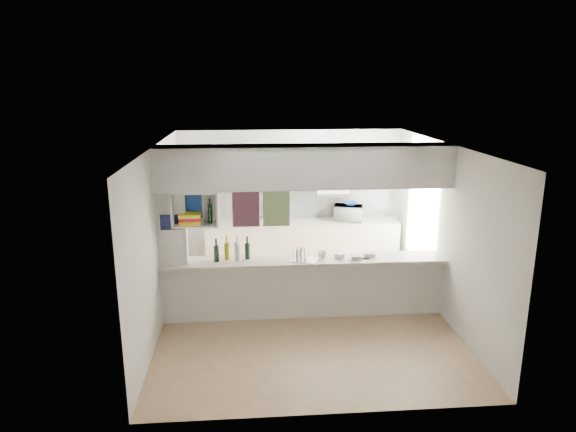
{
  "coord_description": "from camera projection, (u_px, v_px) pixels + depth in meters",
  "views": [
    {
      "loc": [
        -0.82,
        -7.14,
        3.46
      ],
      "look_at": [
        -0.2,
        0.5,
        1.45
      ],
      "focal_mm": 32.0,
      "sensor_mm": 36.0,
      "label": 1
    }
  ],
  "objects": [
    {
      "name": "plastic_tubs",
      "position": [
        353.0,
        256.0,
        7.6
      ],
      "size": [
        0.6,
        0.23,
        0.08
      ],
      "color": "silver",
      "rests_on": "breakfast_bar"
    },
    {
      "name": "wine_bottles",
      "position": [
        232.0,
        251.0,
        7.51
      ],
      "size": [
        0.53,
        0.16,
        0.38
      ],
      "color": "black",
      "rests_on": "breakfast_bar"
    },
    {
      "name": "kitchen_run",
      "position": [
        300.0,
        226.0,
        9.69
      ],
      "size": [
        3.6,
        0.63,
        2.24
      ],
      "color": "beige",
      "rests_on": "floor"
    },
    {
      "name": "ceiling",
      "position": [
        305.0,
        145.0,
        7.17
      ],
      "size": [
        4.8,
        4.8,
        0.0
      ],
      "primitive_type": "plane",
      "color": "white",
      "rests_on": "wall_back"
    },
    {
      "name": "wall_left",
      "position": [
        159.0,
        238.0,
        7.33
      ],
      "size": [
        0.0,
        4.8,
        4.8
      ],
      "primitive_type": "plane",
      "rotation": [
        1.57,
        0.0,
        1.57
      ],
      "color": "silver",
      "rests_on": "floor"
    },
    {
      "name": "microwave",
      "position": [
        348.0,
        213.0,
        9.66
      ],
      "size": [
        0.6,
        0.49,
        0.29
      ],
      "primitive_type": "imported",
      "rotation": [
        0.0,
        0.0,
        2.86
      ],
      "color": "white",
      "rests_on": "bench_top"
    },
    {
      "name": "wall_back",
      "position": [
        291.0,
        198.0,
        9.81
      ],
      "size": [
        4.2,
        0.0,
        4.2
      ],
      "primitive_type": "plane",
      "rotation": [
        1.57,
        0.0,
        0.0
      ],
      "color": "silver",
      "rests_on": "floor"
    },
    {
      "name": "bowl",
      "position": [
        350.0,
        204.0,
        9.64
      ],
      "size": [
        0.24,
        0.24,
        0.06
      ],
      "primitive_type": "imported",
      "color": "navy",
      "rests_on": "microwave"
    },
    {
      "name": "wall_right",
      "position": [
        444.0,
        231.0,
        7.66
      ],
      "size": [
        0.0,
        4.8,
        4.8
      ],
      "primitive_type": "plane",
      "rotation": [
        1.57,
        0.0,
        -1.57
      ],
      "color": "silver",
      "rests_on": "floor"
    },
    {
      "name": "utensil_jar",
      "position": [
        272.0,
        218.0,
        9.62
      ],
      "size": [
        0.1,
        0.1,
        0.13
      ],
      "primitive_type": "cylinder",
      "color": "black",
      "rests_on": "bench_top"
    },
    {
      "name": "dish_rack",
      "position": [
        304.0,
        255.0,
        7.52
      ],
      "size": [
        0.48,
        0.42,
        0.22
      ],
      "rotation": [
        0.0,
        0.0,
        -0.32
      ],
      "color": "silver",
      "rests_on": "breakfast_bar"
    },
    {
      "name": "floor",
      "position": [
        304.0,
        316.0,
        7.82
      ],
      "size": [
        4.8,
        4.8,
        0.0
      ],
      "primitive_type": "plane",
      "color": "#917154",
      "rests_on": "ground"
    },
    {
      "name": "knife_block",
      "position": [
        282.0,
        215.0,
        9.65
      ],
      "size": [
        0.13,
        0.12,
        0.21
      ],
      "primitive_type": "cube",
      "rotation": [
        0.0,
        0.0,
        0.34
      ],
      "color": "brown",
      "rests_on": "bench_top"
    },
    {
      "name": "cubby_shelf",
      "position": [
        195.0,
        210.0,
        7.21
      ],
      "size": [
        0.65,
        0.35,
        0.5
      ],
      "color": "white",
      "rests_on": "bulkhead"
    },
    {
      "name": "cup",
      "position": [
        322.0,
        255.0,
        7.57
      ],
      "size": [
        0.14,
        0.14,
        0.1
      ],
      "primitive_type": "imported",
      "rotation": [
        0.0,
        0.0,
        0.13
      ],
      "color": "white",
      "rests_on": "dish_rack"
    },
    {
      "name": "servery_partition",
      "position": [
        293.0,
        211.0,
        7.39
      ],
      "size": [
        4.2,
        0.5,
        2.6
      ],
      "color": "silver",
      "rests_on": "floor"
    }
  ]
}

